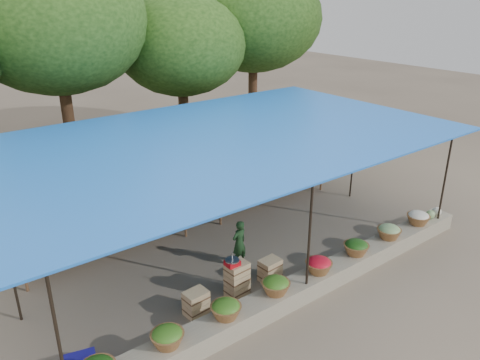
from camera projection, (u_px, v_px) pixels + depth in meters
ground at (223, 244)px, 11.74m from camera, size 60.00×60.00×0.00m
stone_curb at (301, 288)px, 9.64m from camera, size 10.60×0.55×0.40m
stall_canopy at (220, 141)px, 10.78m from camera, size 10.80×6.60×2.82m
produce_baskets at (298, 275)px, 9.45m from camera, size 8.98×0.58×0.34m
netting_backdrop at (160, 163)px, 13.58m from camera, size 10.60×0.06×2.50m
tree_row at (122, 31)px, 14.72m from camera, size 16.51×5.50×7.12m
fruit_table_left at (105, 231)px, 11.10m from camera, size 4.21×0.95×0.93m
fruit_table_right at (265, 182)px, 13.91m from camera, size 4.21×0.95×0.93m
crate_counter at (236, 283)px, 9.63m from camera, size 2.37×0.37×0.77m
weighing_scale at (232, 262)px, 9.38m from camera, size 0.29×0.29×0.31m
vendor_seated at (239, 243)px, 10.67m from camera, size 0.44×0.32×1.10m
customer_left at (43, 224)px, 11.02m from camera, size 0.86×0.72×1.56m
customer_mid at (239, 166)px, 14.54m from camera, size 1.22×1.18×1.67m
customer_right at (285, 156)px, 15.46m from camera, size 1.04×0.80×1.65m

